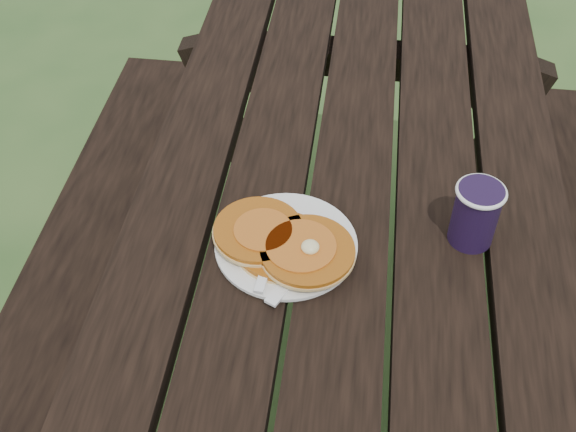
# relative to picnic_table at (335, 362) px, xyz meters

# --- Properties ---
(picnic_table) EXTENTS (1.36, 1.80, 0.75)m
(picnic_table) POSITION_rel_picnic_table_xyz_m (0.00, 0.00, 0.00)
(picnic_table) COLOR black
(picnic_table) RESTS_ON ground
(plate) EXTENTS (0.29, 0.29, 0.01)m
(plate) POSITION_rel_picnic_table_xyz_m (-0.10, -0.04, 0.39)
(plate) COLOR white
(plate) RESTS_ON picnic_table
(pancake_stack) EXTENTS (0.23, 0.18, 0.04)m
(pancake_stack) POSITION_rel_picnic_table_xyz_m (-0.10, -0.05, 0.41)
(pancake_stack) COLOR #B25D14
(pancake_stack) RESTS_ON plate
(knife) EXTENTS (0.09, 0.17, 0.00)m
(knife) POSITION_rel_picnic_table_xyz_m (-0.07, -0.09, 0.39)
(knife) COLOR white
(knife) RESTS_ON plate
(fork) EXTENTS (0.05, 0.16, 0.01)m
(fork) POSITION_rel_picnic_table_xyz_m (-0.12, -0.10, 0.40)
(fork) COLOR white
(fork) RESTS_ON plate
(coffee_cup) EXTENTS (0.08, 0.08, 0.11)m
(coffee_cup) POSITION_rel_picnic_table_xyz_m (0.20, 0.02, 0.44)
(coffee_cup) COLOR black
(coffee_cup) RESTS_ON picnic_table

